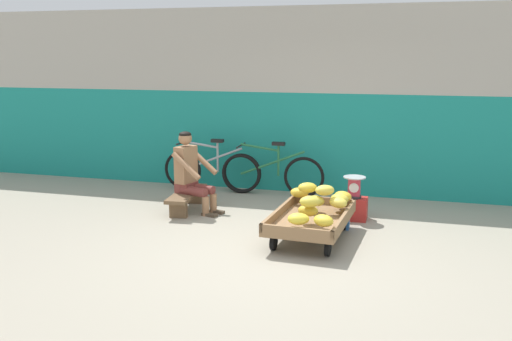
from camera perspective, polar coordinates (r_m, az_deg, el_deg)
The scene contains 11 objects.
ground_plane at distance 6.48m, azimuth 1.69°, elevation -8.29°, with size 80.00×80.00×0.00m, color gray.
back_wall at distance 9.12m, azimuth 6.47°, elevation 6.93°, with size 16.00×0.30×2.93m.
banana_cart at distance 6.89m, azimuth 5.55°, elevation -5.00°, with size 0.92×1.49×0.36m.
banana_pile at distance 6.90m, azimuth 6.36°, elevation -3.10°, with size 0.85×1.42×0.27m.
low_bench at distance 8.20m, azimuth -6.97°, elevation -2.62°, with size 0.40×1.12×0.27m.
vendor_seated at distance 8.06m, azimuth -6.55°, elevation -0.16°, with size 0.73×0.58×1.14m.
plastic_crate at distance 7.82m, azimuth 9.77°, elevation -3.79°, with size 0.36×0.28×0.30m.
weighing_scale at distance 7.74m, azimuth 9.84°, elevation -1.62°, with size 0.30×0.30×0.29m.
bicycle_near_left at distance 9.29m, azimuth -4.47°, elevation 0.11°, with size 1.66×0.48×0.86m.
bicycle_far_left at distance 8.96m, azimuth 1.60°, elevation -0.29°, with size 1.66×0.48×0.86m.
shopping_bag at distance 7.39m, azimuth 8.67°, elevation -4.91°, with size 0.18×0.12×0.24m, color #3370B7.
Camera 1 is at (1.47, -5.91, 2.22)m, focal length 39.83 mm.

